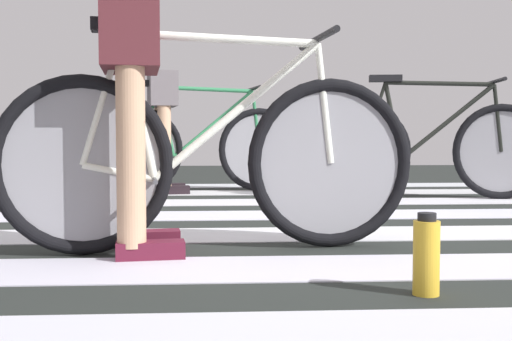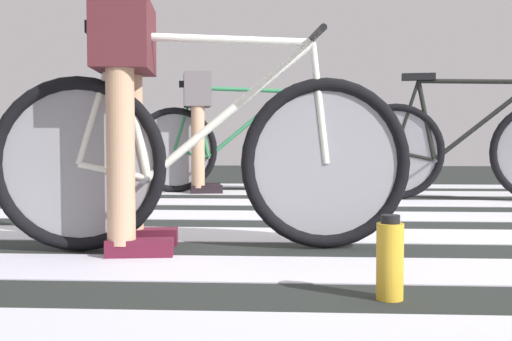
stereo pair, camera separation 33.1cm
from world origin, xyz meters
name	(u,v)px [view 2 (the right image)]	position (x,y,z in m)	size (l,w,h in m)	color
ground	(350,231)	(0.00, 0.00, 0.01)	(18.00, 14.00, 0.02)	#242926
crosswalk_markings	(359,236)	(0.02, -0.24, 0.02)	(5.39, 6.53, 0.00)	silver
bicycle_1_of_3	(203,157)	(-0.67, -0.63, 0.41)	(1.73, 0.52, 0.93)	black
cyclist_1_of_3	(126,91)	(-0.97, -0.66, 0.68)	(0.36, 0.43, 1.01)	tan
bicycle_2_of_3	(466,148)	(0.97, 1.45, 0.41)	(1.73, 0.52, 0.93)	black
bicycle_3_of_3	(235,147)	(-0.78, 2.12, 0.41)	(1.72, 0.55, 0.93)	black
cyclist_3_of_3	(198,116)	(-1.09, 2.06, 0.67)	(0.38, 0.45, 1.00)	tan
water_bottle	(390,259)	(-0.02, -1.39, 0.14)	(0.08, 0.08, 0.25)	gold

